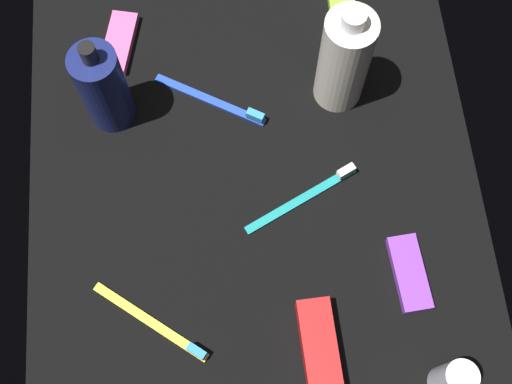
# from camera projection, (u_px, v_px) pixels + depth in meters

# --- Properties ---
(ground_plane) EXTENTS (0.84, 0.64, 0.01)m
(ground_plane) POSITION_uv_depth(u_px,v_px,m) (256.00, 201.00, 0.96)
(ground_plane) COLOR black
(lotion_bottle) EXTENTS (0.07, 0.07, 0.18)m
(lotion_bottle) POSITION_uv_depth(u_px,v_px,m) (103.00, 87.00, 0.93)
(lotion_bottle) COLOR navy
(lotion_bottle) RESTS_ON ground_plane
(bodywash_bottle) EXTENTS (0.07, 0.07, 0.20)m
(bodywash_bottle) POSITION_uv_depth(u_px,v_px,m) (344.00, 60.00, 0.93)
(bodywash_bottle) COLOR silver
(bodywash_bottle) RESTS_ON ground_plane
(deodorant_stick) EXTENTS (0.04, 0.04, 0.09)m
(deodorant_stick) POSITION_uv_depth(u_px,v_px,m) (453.00, 379.00, 0.83)
(deodorant_stick) COLOR silver
(deodorant_stick) RESTS_ON ground_plane
(toothbrush_teal) EXTENTS (0.09, 0.17, 0.02)m
(toothbrush_teal) POSITION_uv_depth(u_px,v_px,m) (308.00, 195.00, 0.95)
(toothbrush_teal) COLOR teal
(toothbrush_teal) RESTS_ON ground_plane
(toothbrush_yellow) EXTENTS (0.12, 0.15, 0.02)m
(toothbrush_yellow) POSITION_uv_depth(u_px,v_px,m) (157.00, 326.00, 0.89)
(toothbrush_yellow) COLOR yellow
(toothbrush_yellow) RESTS_ON ground_plane
(toothbrush_blue) EXTENTS (0.10, 0.16, 0.02)m
(toothbrush_blue) POSITION_uv_depth(u_px,v_px,m) (217.00, 102.00, 1.00)
(toothbrush_blue) COLOR blue
(toothbrush_blue) RESTS_ON ground_plane
(toothpaste_box_red) EXTENTS (0.18, 0.05, 0.03)m
(toothpaste_box_red) POSITION_uv_depth(u_px,v_px,m) (323.00, 368.00, 0.86)
(toothpaste_box_red) COLOR red
(toothpaste_box_red) RESTS_ON ground_plane
(snack_bar_lime) EXTENTS (0.10, 0.04, 0.01)m
(snack_bar_lime) POSITION_uv_depth(u_px,v_px,m) (343.00, 14.00, 1.05)
(snack_bar_lime) COLOR #8CD133
(snack_bar_lime) RESTS_ON ground_plane
(snack_bar_purple) EXTENTS (0.11, 0.05, 0.01)m
(snack_bar_purple) POSITION_uv_depth(u_px,v_px,m) (409.00, 273.00, 0.91)
(snack_bar_purple) COLOR purple
(snack_bar_purple) RESTS_ON ground_plane
(snack_bar_pink) EXTENTS (0.11, 0.06, 0.01)m
(snack_bar_pink) POSITION_uv_depth(u_px,v_px,m) (119.00, 43.00, 1.03)
(snack_bar_pink) COLOR #E55999
(snack_bar_pink) RESTS_ON ground_plane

